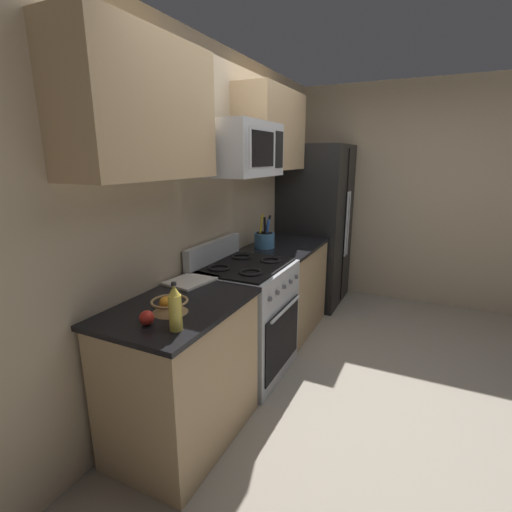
% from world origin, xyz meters
% --- Properties ---
extents(ground_plane, '(16.00, 16.00, 0.00)m').
position_xyz_m(ground_plane, '(0.00, 0.00, 0.00)').
color(ground_plane, gray).
extents(wall_back, '(8.00, 0.10, 2.60)m').
position_xyz_m(wall_back, '(0.00, 1.09, 1.30)').
color(wall_back, tan).
rests_on(wall_back, ground).
extents(counter_left, '(0.95, 0.64, 0.91)m').
position_xyz_m(counter_left, '(-0.86, 0.70, 0.46)').
color(counter_left, tan).
rests_on(counter_left, ground).
extents(range_oven, '(0.76, 0.68, 1.09)m').
position_xyz_m(range_oven, '(-0.00, 0.71, 0.47)').
color(range_oven, '#B2B5BA').
rests_on(range_oven, ground).
extents(counter_right, '(0.98, 0.64, 0.91)m').
position_xyz_m(counter_right, '(0.88, 0.70, 0.46)').
color(counter_right, tan).
rests_on(counter_right, ground).
extents(refrigerator, '(0.87, 0.75, 1.89)m').
position_xyz_m(refrigerator, '(1.83, 0.69, 0.94)').
color(refrigerator, black).
rests_on(refrigerator, ground).
extents(wall_right, '(0.10, 8.00, 2.60)m').
position_xyz_m(wall_right, '(2.36, 0.00, 1.30)').
color(wall_right, tan).
rests_on(wall_right, ground).
extents(microwave, '(0.69, 0.44, 0.39)m').
position_xyz_m(microwave, '(-0.00, 0.73, 1.80)').
color(microwave, '#B2B5BA').
extents(upper_cabinets_left, '(0.94, 0.34, 0.72)m').
position_xyz_m(upper_cabinets_left, '(-0.87, 0.87, 1.99)').
color(upper_cabinets_left, tan).
extents(upper_cabinets_right, '(0.97, 0.34, 0.72)m').
position_xyz_m(upper_cabinets_right, '(0.89, 0.87, 1.99)').
color(upper_cabinets_right, tan).
extents(utensil_crock, '(0.19, 0.19, 0.32)m').
position_xyz_m(utensil_crock, '(0.66, 0.84, 0.99)').
color(utensil_crock, teal).
rests_on(utensil_crock, counter_right).
extents(fruit_basket, '(0.21, 0.21, 0.10)m').
position_xyz_m(fruit_basket, '(-0.98, 0.67, 0.95)').
color(fruit_basket, '#9E7A4C').
rests_on(fruit_basket, counter_left).
extents(apple_loose, '(0.08, 0.08, 0.08)m').
position_xyz_m(apple_loose, '(-1.16, 0.68, 0.95)').
color(apple_loose, red).
rests_on(apple_loose, counter_left).
extents(cutting_board, '(0.38, 0.30, 0.02)m').
position_xyz_m(cutting_board, '(-0.48, 0.88, 0.92)').
color(cutting_board, silver).
rests_on(cutting_board, counter_left).
extents(bottle_oil, '(0.07, 0.07, 0.25)m').
position_xyz_m(bottle_oil, '(-1.14, 0.51, 1.03)').
color(bottle_oil, gold).
rests_on(bottle_oil, counter_left).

